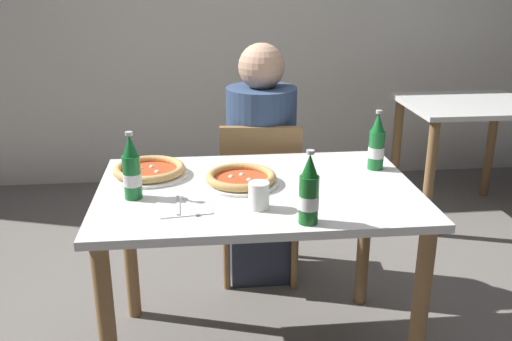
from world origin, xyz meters
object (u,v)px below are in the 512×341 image
Objects in this scene: beer_bottle_left at (309,193)px; pizza_marinara_far at (149,171)px; diner_seated at (261,170)px; dining_table_background at (467,127)px; beer_bottle_right at (377,145)px; paper_cup at (259,196)px; napkin_with_cutlery at (184,206)px; chair_behind_table at (261,193)px; pizza_margherita_near at (241,179)px; dining_table_main at (257,215)px; beer_bottle_center at (132,171)px.

pizza_marinara_far is at bearing 137.20° from beer_bottle_left.
diner_seated is 1.53m from dining_table_background.
paper_cup is (-0.52, -0.36, -0.06)m from beer_bottle_right.
diner_seated reaches higher than napkin_with_cutlery.
chair_behind_table is at bearing -153.11° from dining_table_background.
beer_bottle_right is 0.85m from napkin_with_cutlery.
beer_bottle_left reaches higher than pizza_margherita_near.
paper_cup is at bearing -80.07° from pizza_margherita_near.
beer_bottle_right is (0.51, 0.16, 0.22)m from dining_table_main.
beer_bottle_left is 0.65m from beer_bottle_center.
dining_table_main is at bearing -97.76° from diner_seated.
beer_bottle_right is (0.42, -0.50, 0.27)m from diner_seated.
dining_table_main is 1.50× the size of dining_table_background.
chair_behind_table is 0.72m from pizza_marinara_far.
chair_behind_table is 2.92× the size of pizza_margherita_near.
pizza_marinara_far is at bearing -148.84° from dining_table_background.
dining_table_main is at bearing -22.72° from pizza_marinara_far.
beer_bottle_center is 0.23m from napkin_with_cutlery.
pizza_marinara_far is 1.25× the size of beer_bottle_center.
beer_bottle_right is 2.60× the size of paper_cup.
diner_seated is at bearing 65.96° from napkin_with_cutlery.
beer_bottle_left is at bearing 99.19° from chair_behind_table.
beer_bottle_right is (0.42, -0.45, 0.37)m from chair_behind_table.
paper_cup reaches higher than pizza_marinara_far.
chair_behind_table reaches higher than pizza_margherita_near.
diner_seated reaches higher than dining_table_main.
dining_table_background is at bearing 40.07° from napkin_with_cutlery.
napkin_with_cutlery is (-0.78, -0.32, -0.10)m from beer_bottle_right.
beer_bottle_center is (-0.40, -0.10, 0.08)m from pizza_margherita_near.
chair_behind_table is at bearing 65.05° from napkin_with_cutlery.
chair_behind_table reaches higher than dining_table_background.
dining_table_main and dining_table_background have the same top height.
beer_bottle_left reaches higher than pizza_marinara_far.
napkin_with_cutlery is at bearing 71.33° from chair_behind_table.
pizza_margherita_near reaches higher than napkin_with_cutlery.
chair_behind_table is at bearing 83.07° from paper_cup.
dining_table_main is 0.63m from chair_behind_table.
napkin_with_cutlery is 0.26m from paper_cup.
dining_table_background is 2.14m from paper_cup.
dining_table_main is 1.98m from dining_table_background.
beer_bottle_center reaches higher than pizza_marinara_far.
pizza_margherita_near is at bearing -140.32° from dining_table_background.
beer_bottle_left is (-1.34, -1.65, 0.26)m from dining_table_background.
diner_seated reaches higher than beer_bottle_left.
chair_behind_table is at bearing -98.76° from diner_seated.
diner_seated is at bearing 129.92° from beer_bottle_right.
pizza_margherita_near is 0.38m from pizza_marinara_far.
chair_behind_table is at bearing 92.91° from beer_bottle_left.
dining_table_main is 4.86× the size of beer_bottle_right.
beer_bottle_left is (0.04, -0.99, 0.27)m from diner_seated.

